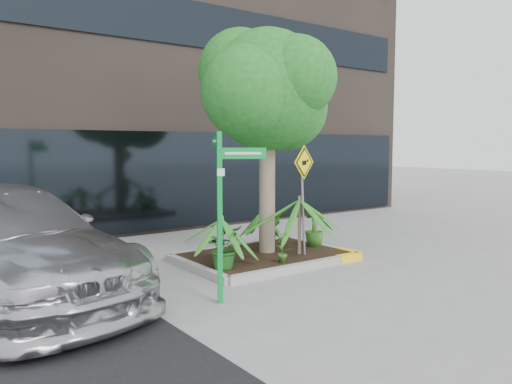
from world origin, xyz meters
TOP-DOWN VIEW (x-y plane):
  - ground at (0.00, 0.00)m, footprint 80.00×80.00m
  - planter at (0.23, 0.27)m, footprint 3.35×2.36m
  - tree at (0.33, 0.40)m, footprint 3.13×2.78m
  - palm_front at (0.73, -0.17)m, footprint 1.32×1.32m
  - palm_left at (-0.91, 0.16)m, footprint 0.98×0.98m
  - palm_back at (0.75, 1.17)m, footprint 0.82×0.82m
  - parked_car at (-4.57, 0.64)m, footprint 3.63×6.27m
  - shrub_a at (-1.15, -0.27)m, footprint 0.93×0.93m
  - shrub_b at (1.52, 0.25)m, footprint 0.61×0.61m
  - shrub_c at (-0.02, -0.55)m, footprint 0.33×0.33m
  - shrub_d at (0.92, 0.97)m, footprint 0.51×0.51m
  - street_sign_post at (-1.94, -1.48)m, footprint 0.69×0.93m
  - cattle_sign at (0.74, -0.27)m, footprint 0.65×0.20m

SIDE VIEW (x-z plane):
  - ground at x=0.00m, z-range 0.00..0.00m
  - planter at x=0.23m, z-range 0.03..0.18m
  - shrub_c at x=-0.02m, z-range 0.15..0.73m
  - shrub_d at x=0.92m, z-range 0.15..0.83m
  - shrub_a at x=-1.15m, z-range 0.15..0.90m
  - shrub_b at x=1.52m, z-range 0.15..0.93m
  - palm_back at x=0.75m, z-range 0.37..1.29m
  - parked_car at x=-4.57m, z-range 0.00..1.71m
  - palm_left at x=-0.91m, z-range 0.42..1.51m
  - palm_front at x=0.73m, z-range 0.52..1.99m
  - street_sign_post at x=-1.94m, z-range 0.30..2.83m
  - cattle_sign at x=0.74m, z-range 0.53..2.72m
  - tree at x=0.33m, z-range 1.08..5.78m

